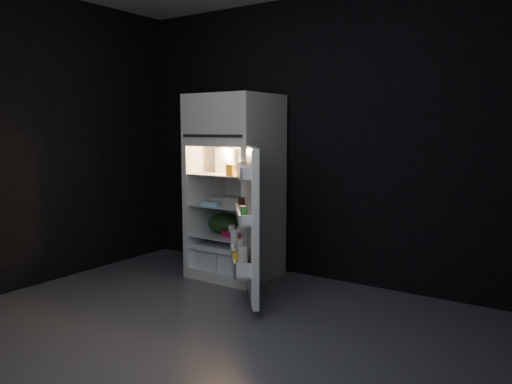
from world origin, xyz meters
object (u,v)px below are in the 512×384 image
Objects in this scene: fridge_door at (248,225)px; milk_jug at (225,160)px; egg_carton at (235,201)px; yogurt_tray at (237,234)px; refrigerator at (236,180)px.

fridge_door reaches higher than milk_jug.
egg_carton is (0.16, -0.04, -0.38)m from milk_jug.
fridge_door is 4.33× the size of yogurt_tray.
refrigerator is 0.54m from yogurt_tray.
egg_carton is 1.12× the size of yogurt_tray.
refrigerator reaches higher than egg_carton.
fridge_door reaches higher than yogurt_tray.
egg_carton is at bearing -25.27° from milk_jug.
refrigerator is at bearing 140.48° from yogurt_tray.
yogurt_tray is at bearing -63.44° from egg_carton.
fridge_door is 0.74m from yogurt_tray.
yogurt_tray is at bearing 133.70° from fridge_door.
egg_carton is 0.33m from yogurt_tray.
refrigerator is at bearing 103.00° from egg_carton.
refrigerator is 7.42× the size of milk_jug.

